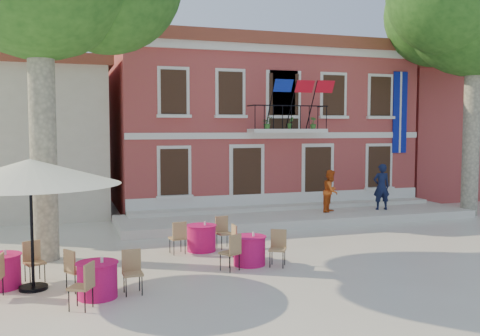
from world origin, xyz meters
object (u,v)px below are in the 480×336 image
plane_tree_east (475,5)px  patio_umbrella (30,172)px  cafe_table_1 (249,249)px  cafe_table_3 (201,237)px  pedestrian_orange (331,191)px  cafe_table_0 (97,278)px  cafe_table_2 (1,269)px  pedestrian_navy (381,187)px

plane_tree_east → patio_umbrella: size_ratio=2.94×
cafe_table_1 → cafe_table_3: 2.12m
plane_tree_east → pedestrian_orange: (-5.96, 0.84, -7.45)m
cafe_table_0 → cafe_table_3: bearing=48.2°
pedestrian_orange → cafe_table_1: size_ratio=0.89×
cafe_table_0 → cafe_table_2: same height
pedestrian_orange → pedestrian_navy: bearing=-45.2°
pedestrian_orange → cafe_table_1: (-5.36, -5.64, -0.70)m
cafe_table_0 → cafe_table_3: (3.16, 3.54, -0.01)m
cafe_table_2 → cafe_table_3: 5.62m
cafe_table_0 → pedestrian_orange: bearing=37.7°
pedestrian_navy → cafe_table_1: pedestrian_navy is taller
pedestrian_orange → cafe_table_0: bearing=175.5°
patio_umbrella → pedestrian_orange: 12.42m
cafe_table_0 → cafe_table_1: 4.28m
pedestrian_orange → cafe_table_0: 11.83m
pedestrian_orange → cafe_table_3: size_ratio=0.85×
pedestrian_navy → cafe_table_3: size_ratio=0.95×
pedestrian_orange → plane_tree_east: bearing=-50.2°
plane_tree_east → cafe_table_3: 14.90m
pedestrian_navy → cafe_table_0: pedestrian_navy is taller
plane_tree_east → cafe_table_0: bearing=-157.4°
pedestrian_orange → cafe_table_2: size_ratio=0.90×
pedestrian_orange → cafe_table_2: pedestrian_orange is taller
plane_tree_east → patio_umbrella: 18.45m
patio_umbrella → cafe_table_1: size_ratio=2.11×
plane_tree_east → cafe_table_1: bearing=-157.0°
cafe_table_3 → plane_tree_east: bearing=13.2°
plane_tree_east → pedestrian_navy: size_ratio=6.22×
pedestrian_navy → cafe_table_2: bearing=34.2°
plane_tree_east → cafe_table_1: (-11.32, -4.80, -8.15)m
cafe_table_0 → cafe_table_2: (-2.03, 1.39, 0.00)m
pedestrian_orange → cafe_table_3: bearing=168.7°
patio_umbrella → cafe_table_0: (1.34, -1.06, -2.21)m
pedestrian_orange → patio_umbrella: bearing=167.8°
pedestrian_navy → patio_umbrella: bearing=36.6°
pedestrian_navy → cafe_table_1: (-7.58, -5.53, -0.80)m
pedestrian_navy → cafe_table_0: 13.60m
cafe_table_1 → plane_tree_east: bearing=23.0°
pedestrian_navy → cafe_table_1: bearing=47.5°
patio_umbrella → cafe_table_0: bearing=-38.3°
cafe_table_1 → cafe_table_3: bearing=112.6°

